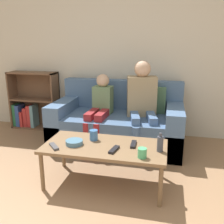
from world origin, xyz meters
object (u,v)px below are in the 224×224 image
(couch, at_px, (118,124))
(cup_near, at_px, (142,153))
(bottle, at_px, (160,144))
(coffee_table, at_px, (105,149))
(cup_far, at_px, (94,135))
(snack_bowl, at_px, (74,142))
(tv_remote_1, at_px, (133,144))
(bookshelf, at_px, (33,105))
(tv_remote_0, at_px, (54,146))
(tv_remote_2, at_px, (114,150))
(person_adult, at_px, (142,99))
(person_child, at_px, (100,106))

(couch, height_order, cup_near, couch)
(cup_near, relative_size, bottle, 0.49)
(coffee_table, bearing_deg, cup_far, 144.44)
(snack_bowl, xyz_separation_m, bottle, (0.84, 0.03, 0.05))
(tv_remote_1, xyz_separation_m, bottle, (0.26, -0.08, 0.07))
(bookshelf, height_order, tv_remote_1, bookshelf)
(tv_remote_0, height_order, tv_remote_2, same)
(couch, bearing_deg, snack_bowl, -100.98)
(person_adult, distance_m, cup_far, 0.99)
(coffee_table, relative_size, bottle, 6.65)
(bottle, bearing_deg, bookshelf, 145.64)
(couch, height_order, person_child, person_child)
(couch, distance_m, person_adult, 0.53)
(tv_remote_0, xyz_separation_m, bottle, (1.00, 0.14, 0.07))
(coffee_table, xyz_separation_m, person_adult, (0.25, 0.99, 0.30))
(person_child, xyz_separation_m, bottle, (0.84, -0.96, -0.06))
(couch, xyz_separation_m, bottle, (0.62, -1.09, 0.21))
(bottle, bearing_deg, tv_remote_1, 162.37)
(tv_remote_1, bearing_deg, person_child, 121.73)
(person_child, height_order, tv_remote_0, person_child)
(couch, distance_m, bookshelf, 1.61)
(person_child, height_order, tv_remote_1, person_child)
(couch, height_order, tv_remote_1, couch)
(person_adult, relative_size, tv_remote_2, 6.70)
(bottle, bearing_deg, tv_remote_2, -168.75)
(coffee_table, relative_size, cup_near, 13.59)
(person_adult, bearing_deg, cup_near, -95.41)
(bookshelf, bearing_deg, tv_remote_2, -41.82)
(bookshelf, xyz_separation_m, person_child, (1.33, -0.52, 0.18))
(cup_far, distance_m, bottle, 0.69)
(coffee_table, height_order, person_child, person_child)
(person_child, bearing_deg, tv_remote_0, -95.66)
(cup_near, distance_m, tv_remote_0, 0.86)
(tv_remote_1, xyz_separation_m, snack_bowl, (-0.58, -0.11, 0.01))
(tv_remote_2, bearing_deg, couch, 110.56)
(cup_near, height_order, bottle, bottle)
(tv_remote_2, height_order, snack_bowl, snack_bowl)
(bookshelf, height_order, snack_bowl, bookshelf)
(coffee_table, distance_m, tv_remote_1, 0.29)
(coffee_table, bearing_deg, person_adult, 75.55)
(person_adult, height_order, person_child, person_adult)
(bookshelf, distance_m, snack_bowl, 2.02)
(person_adult, distance_m, tv_remote_1, 0.96)
(tv_remote_1, bearing_deg, tv_remote_2, -135.73)
(couch, xyz_separation_m, bookshelf, (-1.56, 0.39, 0.09))
(couch, relative_size, cup_near, 19.85)
(bookshelf, bearing_deg, coffee_table, -41.79)
(person_child, xyz_separation_m, tv_remote_1, (0.58, -0.88, -0.13))
(tv_remote_0, distance_m, snack_bowl, 0.20)
(couch, bearing_deg, bookshelf, 165.76)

